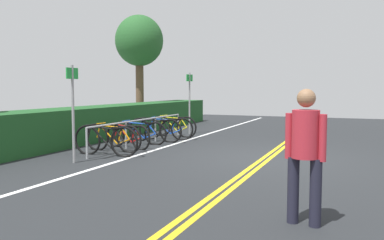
{
  "coord_description": "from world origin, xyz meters",
  "views": [
    {
      "loc": [
        -9.3,
        -1.94,
        1.64
      ],
      "look_at": [
        0.64,
        2.16,
        0.78
      ],
      "focal_mm": 37.72,
      "sensor_mm": 36.0,
      "label": 1
    }
  ],
  "objects_px": {
    "bicycle_0": "(105,141)",
    "bicycle_4": "(155,130)",
    "bicycle_2": "(128,136)",
    "sign_post_far": "(189,97)",
    "bicycle_6": "(174,126)",
    "sign_post_near": "(73,104)",
    "bike_rack": "(142,125)",
    "bicycle_1": "(113,138)",
    "tree_mid": "(139,42)",
    "bicycle_3": "(139,133)",
    "pedestrian": "(305,148)",
    "bicycle_5": "(166,129)"
  },
  "relations": [
    {
      "from": "bicycle_1",
      "to": "bicycle_2",
      "type": "bearing_deg",
      "value": -6.03
    },
    {
      "from": "bicycle_2",
      "to": "bicycle_4",
      "type": "distance_m",
      "value": 1.49
    },
    {
      "from": "bicycle_1",
      "to": "tree_mid",
      "type": "relative_size",
      "value": 0.35
    },
    {
      "from": "bicycle_1",
      "to": "pedestrian",
      "type": "height_order",
      "value": "pedestrian"
    },
    {
      "from": "bike_rack",
      "to": "sign_post_far",
      "type": "bearing_deg",
      "value": -3.95
    },
    {
      "from": "bicycle_1",
      "to": "bicycle_5",
      "type": "relative_size",
      "value": 0.99
    },
    {
      "from": "bicycle_1",
      "to": "bicycle_2",
      "type": "relative_size",
      "value": 1.07
    },
    {
      "from": "bicycle_1",
      "to": "bicycle_3",
      "type": "distance_m",
      "value": 1.44
    },
    {
      "from": "bicycle_0",
      "to": "bicycle_4",
      "type": "xyz_separation_m",
      "value": [
        2.73,
        0.09,
        -0.01
      ]
    },
    {
      "from": "sign_post_near",
      "to": "bicycle_0",
      "type": "bearing_deg",
      "value": -4.78
    },
    {
      "from": "bicycle_3",
      "to": "bicycle_1",
      "type": "bearing_deg",
      "value": -178.0
    },
    {
      "from": "pedestrian",
      "to": "bicycle_0",
      "type": "bearing_deg",
      "value": 57.13
    },
    {
      "from": "bicycle_6",
      "to": "sign_post_far",
      "type": "height_order",
      "value": "sign_post_far"
    },
    {
      "from": "bicycle_2",
      "to": "pedestrian",
      "type": "xyz_separation_m",
      "value": [
        -4.53,
        -5.21,
        0.6
      ]
    },
    {
      "from": "sign_post_far",
      "to": "bicycle_3",
      "type": "bearing_deg",
      "value": 173.7
    },
    {
      "from": "tree_mid",
      "to": "bicycle_3",
      "type": "bearing_deg",
      "value": -150.42
    },
    {
      "from": "bicycle_0",
      "to": "bicycle_3",
      "type": "height_order",
      "value": "bicycle_0"
    },
    {
      "from": "bicycle_0",
      "to": "pedestrian",
      "type": "relative_size",
      "value": 1.11
    },
    {
      "from": "bicycle_2",
      "to": "tree_mid",
      "type": "bearing_deg",
      "value": 27.25
    },
    {
      "from": "bicycle_0",
      "to": "bicycle_2",
      "type": "distance_m",
      "value": 1.25
    },
    {
      "from": "bicycle_3",
      "to": "pedestrian",
      "type": "height_order",
      "value": "pedestrian"
    },
    {
      "from": "bike_rack",
      "to": "bicycle_4",
      "type": "xyz_separation_m",
      "value": [
        0.73,
        -0.04,
        -0.21
      ]
    },
    {
      "from": "bicycle_1",
      "to": "bicycle_4",
      "type": "xyz_separation_m",
      "value": [
        2.11,
        -0.11,
        0.0
      ]
    },
    {
      "from": "sign_post_near",
      "to": "bicycle_4",
      "type": "bearing_deg",
      "value": -0.01
    },
    {
      "from": "bike_rack",
      "to": "tree_mid",
      "type": "distance_m",
      "value": 7.51
    },
    {
      "from": "bike_rack",
      "to": "bicycle_6",
      "type": "bearing_deg",
      "value": -1.67
    },
    {
      "from": "bicycle_6",
      "to": "sign_post_near",
      "type": "height_order",
      "value": "sign_post_near"
    },
    {
      "from": "bicycle_2",
      "to": "sign_post_near",
      "type": "xyz_separation_m",
      "value": [
        -2.31,
        -0.04,
        0.96
      ]
    },
    {
      "from": "sign_post_far",
      "to": "tree_mid",
      "type": "relative_size",
      "value": 0.44
    },
    {
      "from": "bicycle_2",
      "to": "sign_post_far",
      "type": "xyz_separation_m",
      "value": [
        3.83,
        -0.22,
        0.99
      ]
    },
    {
      "from": "bicycle_0",
      "to": "bicycle_5",
      "type": "distance_m",
      "value": 3.32
    },
    {
      "from": "bicycle_0",
      "to": "bicycle_2",
      "type": "xyz_separation_m",
      "value": [
        1.24,
        0.13,
        -0.04
      ]
    },
    {
      "from": "bicycle_3",
      "to": "bicycle_6",
      "type": "bearing_deg",
      "value": -5.14
    },
    {
      "from": "bicycle_3",
      "to": "bicycle_5",
      "type": "distance_m",
      "value": 1.28
    },
    {
      "from": "bike_rack",
      "to": "bicycle_3",
      "type": "bearing_deg",
      "value": 61.2
    },
    {
      "from": "bicycle_2",
      "to": "bicycle_5",
      "type": "relative_size",
      "value": 0.93
    },
    {
      "from": "bicycle_4",
      "to": "pedestrian",
      "type": "distance_m",
      "value": 7.95
    },
    {
      "from": "bicycle_0",
      "to": "sign_post_far",
      "type": "bearing_deg",
      "value": -0.93
    },
    {
      "from": "bicycle_2",
      "to": "bicycle_3",
      "type": "xyz_separation_m",
      "value": [
        0.82,
        0.12,
        0.01
      ]
    },
    {
      "from": "bicycle_2",
      "to": "pedestrian",
      "type": "bearing_deg",
      "value": -130.96
    },
    {
      "from": "bicycle_5",
      "to": "tree_mid",
      "type": "bearing_deg",
      "value": 37.89
    },
    {
      "from": "bike_rack",
      "to": "bicycle_3",
      "type": "distance_m",
      "value": 0.27
    },
    {
      "from": "bicycle_6",
      "to": "sign_post_near",
      "type": "bearing_deg",
      "value": 179.78
    },
    {
      "from": "bicycle_0",
      "to": "bicycle_1",
      "type": "distance_m",
      "value": 0.66
    },
    {
      "from": "bike_rack",
      "to": "tree_mid",
      "type": "bearing_deg",
      "value": 30.18
    },
    {
      "from": "bicycle_0",
      "to": "bicycle_1",
      "type": "xyz_separation_m",
      "value": [
        0.62,
        0.2,
        -0.01
      ]
    },
    {
      "from": "bicycle_0",
      "to": "sign_post_far",
      "type": "xyz_separation_m",
      "value": [
        5.07,
        -0.08,
        0.95
      ]
    },
    {
      "from": "bicycle_1",
      "to": "sign_post_near",
      "type": "relative_size",
      "value": 0.81
    },
    {
      "from": "bicycle_2",
      "to": "bicycle_6",
      "type": "height_order",
      "value": "bicycle_6"
    },
    {
      "from": "bicycle_1",
      "to": "bicycle_6",
      "type": "height_order",
      "value": "bicycle_1"
    }
  ]
}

